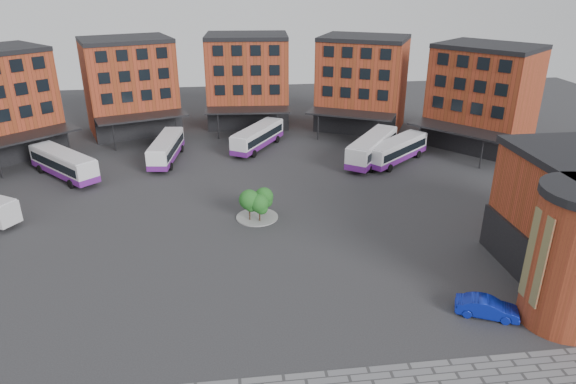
{
  "coord_description": "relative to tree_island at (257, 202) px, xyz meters",
  "views": [
    {
      "loc": [
        -0.92,
        -36.43,
        23.84
      ],
      "look_at": [
        4.9,
        9.13,
        4.0
      ],
      "focal_mm": 32.0,
      "sensor_mm": 36.0,
      "label": 1
    }
  ],
  "objects": [
    {
      "name": "blue_car",
      "position": [
        15.8,
        -18.53,
        -1.19
      ],
      "size": [
        4.81,
        3.32,
        1.5
      ],
      "primitive_type": "imported",
      "rotation": [
        0.0,
        0.0,
        1.15
      ],
      "color": "#0B1C9A",
      "rests_on": "ground"
    },
    {
      "name": "bus_f",
      "position": [
        19.81,
        14.87,
        -0.18
      ],
      "size": [
        10.5,
        9.48,
        3.25
      ],
      "rotation": [
        0.0,
        0.0,
        -0.87
      ],
      "color": "silver",
      "rests_on": "ground"
    },
    {
      "name": "bus_e",
      "position": [
        16.64,
        15.73,
        -0.01
      ],
      "size": [
        9.68,
        11.97,
        3.56
      ],
      "rotation": [
        0.0,
        0.0,
        -0.62
      ],
      "color": "silver",
      "rests_on": "ground"
    },
    {
      "name": "ground",
      "position": [
        -2.05,
        -11.66,
        -1.94
      ],
      "size": [
        160.0,
        160.0,
        0.0
      ],
      "primitive_type": "plane",
      "color": "#28282B",
      "rests_on": "ground"
    },
    {
      "name": "main_building",
      "position": [
        -6.82,
        26.59,
        5.29
      ],
      "size": [
        94.14,
        42.48,
        14.6
      ],
      "color": "#953720",
      "rests_on": "ground"
    },
    {
      "name": "bus_c",
      "position": [
        -10.96,
        19.49,
        -0.2
      ],
      "size": [
        4.09,
        11.62,
        3.2
      ],
      "rotation": [
        0.0,
        0.0,
        -0.13
      ],
      "color": "white",
      "rests_on": "ground"
    },
    {
      "name": "tree_island",
      "position": [
        0.0,
        0.0,
        0.0
      ],
      "size": [
        4.4,
        4.4,
        3.43
      ],
      "color": "gray",
      "rests_on": "ground"
    },
    {
      "name": "bus_d",
      "position": [
        1.73,
        23.16,
        -0.17
      ],
      "size": [
        8.43,
        11.24,
        3.27
      ],
      "rotation": [
        0.0,
        0.0,
        -0.56
      ],
      "color": "white",
      "rests_on": "ground"
    },
    {
      "name": "bus_b",
      "position": [
        -23.07,
        14.82,
        -0.1
      ],
      "size": [
        10.16,
        10.75,
        3.39
      ],
      "rotation": [
        0.0,
        0.0,
        0.74
      ],
      "color": "silver",
      "rests_on": "ground"
    }
  ]
}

